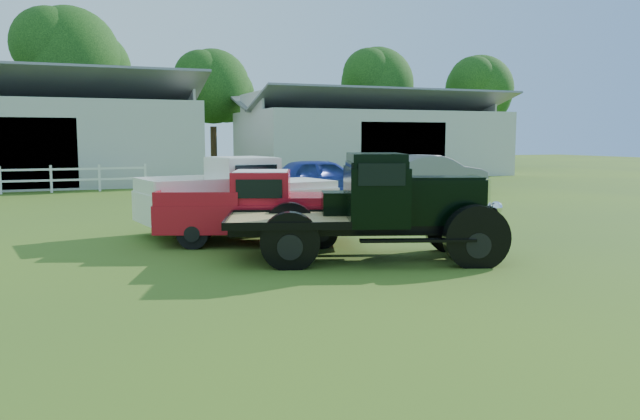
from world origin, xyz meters
name	(u,v)px	position (x,y,z in m)	size (l,w,h in m)	color
ground	(335,278)	(0.00, 0.00, 0.00)	(120.00, 120.00, 0.00)	#3F5C22
shed_left	(10,130)	(-7.00, 26.00, 2.80)	(18.80, 10.20, 5.60)	beige
shed_right	(370,134)	(14.00, 27.00, 2.60)	(16.80, 9.20, 5.20)	beige
tree_b	(70,85)	(-4.00, 34.00, 5.75)	(6.90, 6.90, 11.50)	black
tree_c	(213,107)	(5.00, 33.00, 4.50)	(5.40, 5.40, 9.00)	black
tree_d	(377,104)	(18.00, 34.00, 5.00)	(6.00, 6.00, 10.00)	black
tree_e	(479,108)	(26.00, 32.00, 4.75)	(5.70, 5.70, 9.50)	black
vintage_flatbed	(370,207)	(1.31, 1.31, 1.05)	(5.32, 2.11, 2.11)	black
red_pickup	(258,207)	(-0.23, 3.98, 0.84)	(4.62, 1.78, 1.69)	#B2101F
white_pickup	(239,195)	(-0.20, 5.82, 0.94)	(5.12, 1.99, 1.88)	white
misc_car_blue	(323,179)	(4.92, 12.77, 0.82)	(1.92, 4.78, 1.63)	#283A9E
misc_car_grey	(431,174)	(10.35, 13.61, 0.83)	(1.76, 5.04, 1.66)	slate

